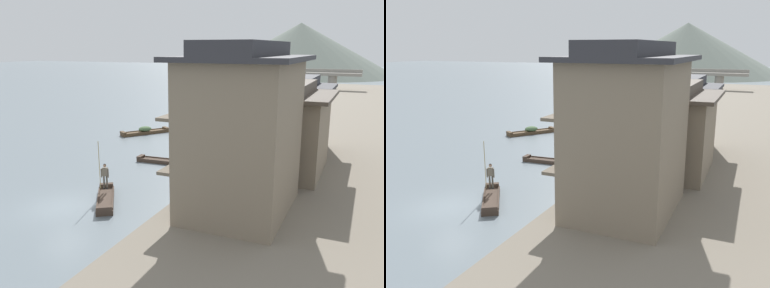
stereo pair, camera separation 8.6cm
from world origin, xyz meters
The scene contains 17 objects.
ground_plane centered at (0.00, 0.00, 0.00)m, with size 400.00×400.00×0.00m, color slate.
riverbank_right centered at (15.21, 30.00, 0.33)m, with size 18.00×110.00×0.65m, color slate.
boat_foreground_poled centered at (1.86, 1.64, 0.18)m, with size 3.15×4.02×0.53m.
boatman_person centered at (1.28, 2.45, 1.54)m, with size 0.53×0.37×3.04m.
boat_moored_nearest centered at (-3.40, 38.92, 0.30)m, with size 3.09×3.37×0.79m.
boat_moored_second centered at (4.98, 40.99, 0.18)m, with size 1.39×4.06×0.53m.
boat_moored_third centered at (4.47, 25.62, 0.27)m, with size 1.57×3.99×0.75m.
boat_moored_far centered at (4.52, 35.98, 0.25)m, with size 1.61×4.54×0.71m.
boat_midriver_drifting centered at (-6.03, 19.66, 0.28)m, with size 3.98×4.97×0.82m.
boat_midriver_upstream centered at (4.35, 18.99, 0.27)m, with size 1.05×3.68×0.74m.
boat_upstream_distant centered at (1.33, 10.61, 0.14)m, with size 5.07×1.28×0.42m.
boat_crossing_west centered at (0.46, 44.68, 0.16)m, with size 1.17×5.49×0.49m.
house_waterfront_nearest centered at (10.00, 2.46, 4.95)m, with size 6.06×7.76×8.74m.
house_waterfront_second centered at (10.41, 10.38, 3.65)m, with size 6.88×7.62×6.14m.
house_waterfront_tall centered at (10.15, 16.93, 3.66)m, with size 6.35×5.72×6.14m.
stone_bridge centered at (0.00, 71.00, 3.13)m, with size 27.89×2.40×4.73m.
hill_far_west centered at (-7.15, 123.29, 8.51)m, with size 61.37×61.37×17.03m, color slate.
Camera 1 is at (15.83, -16.91, 9.09)m, focal length 37.48 mm.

